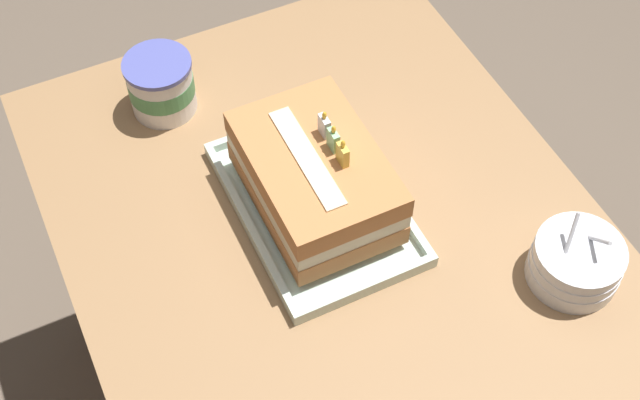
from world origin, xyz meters
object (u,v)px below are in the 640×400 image
foil_tray (315,205)px  ice_cream_tub (161,85)px  birthday_cake (315,177)px  bowl_stack (576,262)px

foil_tray → ice_cream_tub: 0.34m
birthday_cake → bowl_stack: (0.28, 0.29, -0.04)m
birthday_cake → bowl_stack: 0.40m
foil_tray → bowl_stack: bowl_stack is taller
foil_tray → birthday_cake: size_ratio=1.32×
birthday_cake → foil_tray: bearing=-90.0°
foil_tray → birthday_cake: (0.00, 0.00, 0.07)m
bowl_stack → foil_tray: bearing=-133.8°
birthday_cake → ice_cream_tub: bearing=-155.3°
foil_tray → bowl_stack: (0.28, 0.29, 0.03)m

